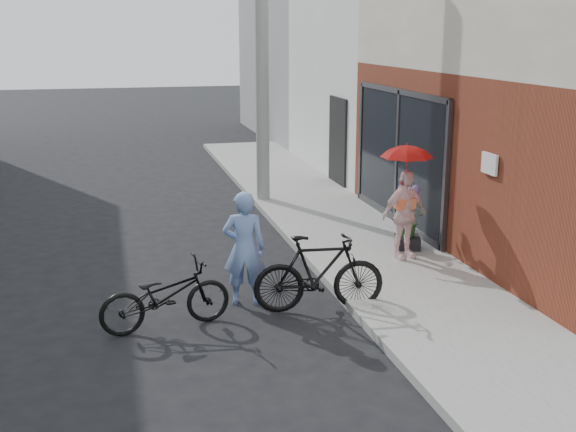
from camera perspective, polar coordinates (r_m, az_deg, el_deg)
name	(u,v)px	position (r m, az deg, el deg)	size (l,w,h in m)	color
ground	(278,308)	(9.90, -0.77, -7.29)	(80.00, 80.00, 0.00)	black
sidewalk	(372,251)	(12.27, 6.62, -2.73)	(2.20, 24.00, 0.12)	gray
curb	(305,256)	(11.92, 1.39, -3.15)	(0.12, 24.00, 0.12)	#9E9E99
plaster_building	(463,37)	(20.22, 13.65, 13.62)	(8.00, 6.00, 7.00)	white
east_building_far	(370,35)	(26.63, 6.49, 14.04)	(8.00, 8.00, 7.00)	gray
utility_pole	(262,38)	(15.28, -2.08, 13.84)	(0.28, 0.28, 7.00)	#9E9E99
officer	(244,248)	(9.81, -3.48, -2.57)	(0.58, 0.38, 1.60)	#7694D3
bike_left	(165,296)	(9.24, -9.67, -6.22)	(0.58, 1.67, 0.88)	black
bike_right	(319,273)	(9.65, 2.47, -4.52)	(0.50, 1.76, 1.06)	black
kimono_woman	(404,215)	(11.59, 9.16, 0.11)	(0.83, 0.35, 1.42)	#FFD5D7
parasol	(407,149)	(11.37, 9.38, 5.24)	(0.77, 0.77, 0.68)	red
planter	(407,242)	(12.25, 9.40, -2.05)	(0.40, 0.40, 0.21)	black
potted_plant	(408,220)	(12.15, 9.48, -0.29)	(0.51, 0.44, 0.57)	#255923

